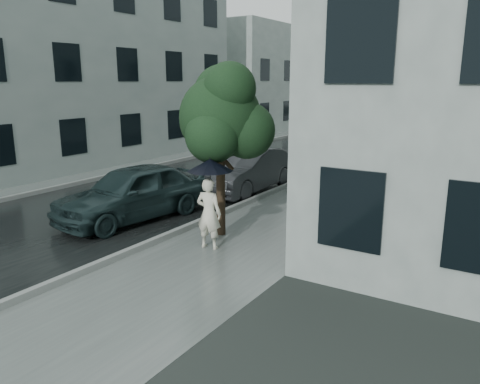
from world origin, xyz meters
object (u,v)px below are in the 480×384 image
Objects in this scene: street_tree at (222,116)px; lamp_post at (337,100)px; car_near at (133,192)px; car_far at (247,170)px; pedestrian at (209,213)px.

lamp_post reaches higher than street_tree.
car_far is at bearing 87.04° from car_near.
lamp_post is at bearing 69.94° from car_far.
car_near is at bearing -102.20° from car_far.
street_tree reaches higher than pedestrian.
street_tree reaches higher than car_far.
car_near reaches higher than car_far.
pedestrian is 0.31× the size of lamp_post.
pedestrian reaches higher than car_near.
pedestrian is at bearing -68.11° from car_far.
street_tree is at bearing -80.33° from pedestrian.
lamp_post is (-0.68, 9.96, 2.25)m from pedestrian.
pedestrian is 2.46m from street_tree.
pedestrian is at bearing -67.85° from lamp_post.
car_far is (-2.26, 5.49, -0.08)m from pedestrian.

